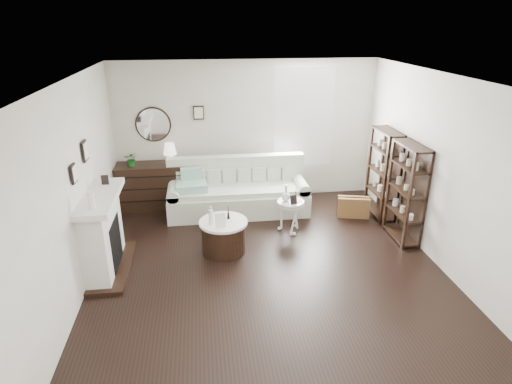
{
  "coord_description": "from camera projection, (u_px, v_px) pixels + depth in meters",
  "views": [
    {
      "loc": [
        -0.87,
        -5.3,
        3.4
      ],
      "look_at": [
        -0.07,
        0.8,
        0.88
      ],
      "focal_mm": 30.0,
      "sensor_mm": 36.0,
      "label": 1
    }
  ],
  "objects": [
    {
      "name": "room",
      "position": [
        284.0,
        119.0,
        8.21
      ],
      "size": [
        5.5,
        5.5,
        5.5
      ],
      "color": "black",
      "rests_on": "ground"
    },
    {
      "name": "fireplace",
      "position": [
        103.0,
        235.0,
        6.04
      ],
      "size": [
        0.5,
        1.4,
        1.84
      ],
      "color": "silver",
      "rests_on": "ground"
    },
    {
      "name": "shelf_unit_far",
      "position": [
        383.0,
        174.0,
        7.65
      ],
      "size": [
        0.3,
        0.8,
        1.6
      ],
      "color": "black",
      "rests_on": "ground"
    },
    {
      "name": "shelf_unit_near",
      "position": [
        406.0,
        193.0,
        6.82
      ],
      "size": [
        0.3,
        0.8,
        1.6
      ],
      "color": "black",
      "rests_on": "ground"
    },
    {
      "name": "sofa",
      "position": [
        238.0,
        194.0,
        8.0
      ],
      "size": [
        2.57,
        0.89,
        1.0
      ],
      "color": "beige",
      "rests_on": "ground"
    },
    {
      "name": "quilt",
      "position": [
        192.0,
        186.0,
        7.69
      ],
      "size": [
        0.58,
        0.49,
        0.14
      ],
      "primitive_type": "cube",
      "rotation": [
        0.0,
        0.0,
        0.08
      ],
      "color": "#279067",
      "rests_on": "sofa"
    },
    {
      "name": "suitcase",
      "position": [
        353.0,
        207.0,
        7.8
      ],
      "size": [
        0.6,
        0.32,
        0.38
      ],
      "primitive_type": "cube",
      "rotation": [
        0.0,
        0.0,
        -0.25
      ],
      "color": "brown",
      "rests_on": "ground"
    },
    {
      "name": "dresser",
      "position": [
        153.0,
        186.0,
        8.13
      ],
      "size": [
        1.28,
        0.55,
        0.86
      ],
      "color": "black",
      "rests_on": "ground"
    },
    {
      "name": "table_lamp",
      "position": [
        170.0,
        154.0,
        7.94
      ],
      "size": [
        0.31,
        0.31,
        0.39
      ],
      "primitive_type": null,
      "rotation": [
        0.0,
        0.0,
        -0.33
      ],
      "color": "beige",
      "rests_on": "dresser"
    },
    {
      "name": "potted_plant",
      "position": [
        132.0,
        159.0,
        7.83
      ],
      "size": [
        0.26,
        0.23,
        0.27
      ],
      "primitive_type": "imported",
      "rotation": [
        0.0,
        0.0,
        -0.07
      ],
      "color": "#175117",
      "rests_on": "dresser"
    },
    {
      "name": "drum_table",
      "position": [
        224.0,
        236.0,
        6.62
      ],
      "size": [
        0.74,
        0.74,
        0.52
      ],
      "rotation": [
        0.0,
        0.0,
        -0.37
      ],
      "color": "black",
      "rests_on": "ground"
    },
    {
      "name": "pedestal_table",
      "position": [
        291.0,
        204.0,
        7.15
      ],
      "size": [
        0.46,
        0.46,
        0.56
      ],
      "rotation": [
        0.0,
        0.0,
        0.21
      ],
      "color": "white",
      "rests_on": "ground"
    },
    {
      "name": "eiffel_drum",
      "position": [
        228.0,
        214.0,
        6.54
      ],
      "size": [
        0.12,
        0.12,
        0.2
      ],
      "primitive_type": null,
      "rotation": [
        0.0,
        0.0,
        -0.05
      ],
      "color": "black",
      "rests_on": "drum_table"
    },
    {
      "name": "bottle_drum",
      "position": [
        211.0,
        215.0,
        6.37
      ],
      "size": [
        0.07,
        0.07,
        0.29
      ],
      "primitive_type": "cylinder",
      "color": "silver",
      "rests_on": "drum_table"
    },
    {
      "name": "card_frame_drum",
      "position": [
        220.0,
        220.0,
        6.31
      ],
      "size": [
        0.17,
        0.09,
        0.21
      ],
      "primitive_type": "cube",
      "rotation": [
        -0.21,
        0.0,
        0.17
      ],
      "color": "silver",
      "rests_on": "drum_table"
    },
    {
      "name": "eiffel_ped",
      "position": [
        296.0,
        195.0,
        7.13
      ],
      "size": [
        0.12,
        0.12,
        0.2
      ],
      "primitive_type": null,
      "rotation": [
        0.0,
        0.0,
        0.08
      ],
      "color": "black",
      "rests_on": "pedestal_table"
    },
    {
      "name": "flask_ped",
      "position": [
        286.0,
        193.0,
        7.08
      ],
      "size": [
        0.15,
        0.15,
        0.28
      ],
      "primitive_type": null,
      "color": "silver",
      "rests_on": "pedestal_table"
    },
    {
      "name": "card_frame_ped",
      "position": [
        294.0,
        200.0,
        6.99
      ],
      "size": [
        0.13,
        0.08,
        0.16
      ],
      "primitive_type": "cube",
      "rotation": [
        -0.21,
        0.0,
        0.32
      ],
      "color": "black",
      "rests_on": "pedestal_table"
    }
  ]
}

